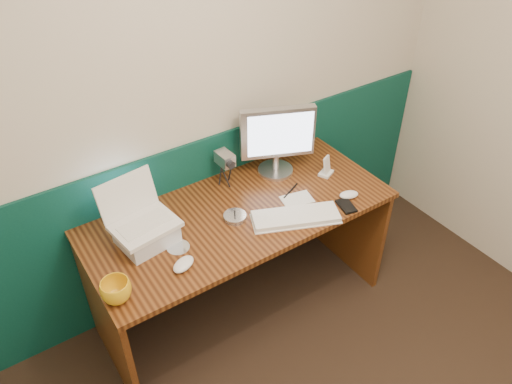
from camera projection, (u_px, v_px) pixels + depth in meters
back_wall at (174, 103)px, 2.45m from camera, size 3.50×0.04×2.50m
wainscot at (188, 220)px, 2.90m from camera, size 3.48×0.02×1.00m
desk at (241, 262)px, 2.80m from camera, size 1.60×0.70×0.75m
laptop_riser at (147, 235)px, 2.36m from camera, size 0.28×0.25×0.09m
laptop at (142, 208)px, 2.26m from camera, size 0.32×0.26×0.24m
monitor at (276, 141)px, 2.73m from camera, size 0.42×0.27×0.41m
keyboard at (296, 217)px, 2.51m from camera, size 0.46×0.31×0.03m
mouse_right at (349, 195)px, 2.65m from camera, size 0.12×0.09×0.04m
mouse_left at (183, 264)px, 2.24m from camera, size 0.14×0.11×0.04m
mug at (116, 291)px, 2.08m from camera, size 0.15×0.15×0.10m
camcorder at (225, 168)px, 2.69m from camera, size 0.11×0.15×0.22m
cd_spindle at (235, 217)px, 2.52m from camera, size 0.12×0.12×0.02m
cd_loose_a at (178, 247)px, 2.36m from camera, size 0.11×0.11×0.00m
pen at (291, 191)px, 2.70m from camera, size 0.14×0.07×0.01m
papers at (297, 199)px, 2.65m from camera, size 0.18×0.14×0.00m
dock at (326, 173)px, 2.83m from camera, size 0.10×0.09×0.02m
music_player at (327, 165)px, 2.79m from camera, size 0.06×0.05×0.10m
pda at (346, 206)px, 2.59m from camera, size 0.09×0.13×0.01m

